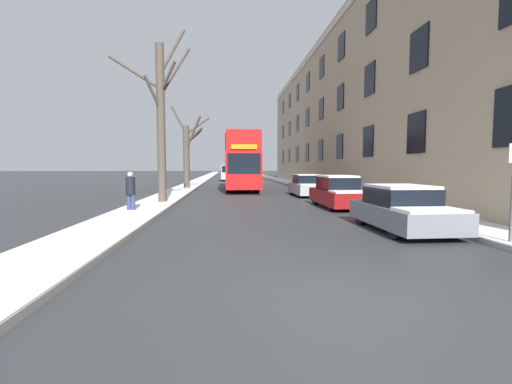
% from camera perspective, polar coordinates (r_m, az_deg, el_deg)
% --- Properties ---
extents(ground_plane, '(320.00, 320.00, 0.00)m').
position_cam_1_polar(ground_plane, '(5.47, 16.28, -16.45)').
color(ground_plane, '#303335').
extents(sidewalk_left, '(2.03, 130.00, 0.16)m').
position_cam_1_polar(sidewalk_left, '(57.90, -8.49, 2.36)').
color(sidewalk_left, gray).
rests_on(sidewalk_left, ground).
extents(sidewalk_right, '(2.03, 130.00, 0.16)m').
position_cam_1_polar(sidewalk_right, '(58.26, 2.32, 2.41)').
color(sidewalk_right, gray).
rests_on(sidewalk_right, ground).
extents(terrace_facade_right, '(9.10, 52.41, 13.45)m').
position_cam_1_polar(terrace_facade_right, '(32.92, 18.58, 12.41)').
color(terrace_facade_right, tan).
rests_on(terrace_facade_right, ground).
extents(bare_tree_left_0, '(3.90, 1.33, 8.74)m').
position_cam_1_polar(bare_tree_left_0, '(18.02, -15.56, 11.90)').
color(bare_tree_left_0, '#4C4238').
rests_on(bare_tree_left_0, ground).
extents(bare_tree_left_1, '(3.17, 2.55, 6.93)m').
position_cam_1_polar(bare_tree_left_1, '(29.35, -11.34, 6.59)').
color(bare_tree_left_1, '#4C4238').
rests_on(bare_tree_left_1, ground).
extents(double_decker_bus, '(2.55, 10.65, 4.46)m').
position_cam_1_polar(double_decker_bus, '(28.51, -2.55, 5.42)').
color(double_decker_bus, red).
rests_on(double_decker_bus, ground).
extents(parked_car_0, '(1.84, 3.91, 1.36)m').
position_cam_1_polar(parked_car_0, '(11.20, 23.21, -2.71)').
color(parked_car_0, slate).
rests_on(parked_car_0, ground).
extents(parked_car_1, '(1.74, 4.31, 1.51)m').
position_cam_1_polar(parked_car_1, '(16.68, 13.50, -0.12)').
color(parked_car_1, maroon).
rests_on(parked_car_1, ground).
extents(parked_car_2, '(1.77, 4.04, 1.42)m').
position_cam_1_polar(parked_car_2, '(22.74, 8.48, 1.00)').
color(parked_car_2, '#9EA3AD').
rests_on(parked_car_2, ground).
extents(oncoming_van, '(1.93, 5.73, 2.15)m').
position_cam_1_polar(oncoming_van, '(48.03, -4.65, 3.32)').
color(oncoming_van, '#9EA3AD').
rests_on(oncoming_van, ground).
extents(pedestrian_left_sidewalk, '(0.37, 0.37, 1.71)m').
position_cam_1_polar(pedestrian_left_sidewalk, '(14.84, -20.17, 0.19)').
color(pedestrian_left_sidewalk, navy).
rests_on(pedestrian_left_sidewalk, ground).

